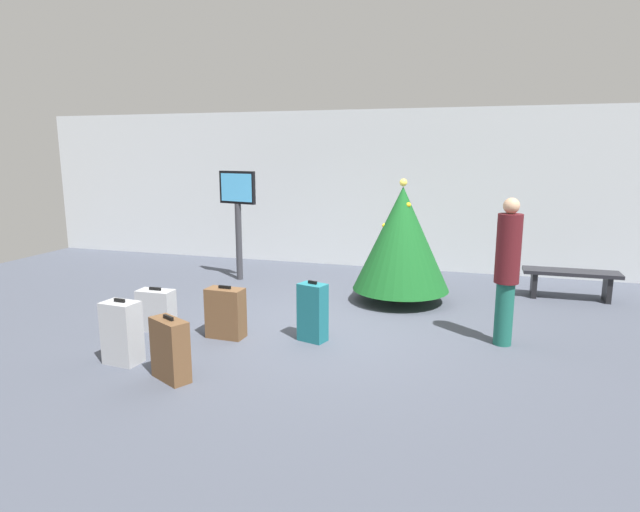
{
  "coord_description": "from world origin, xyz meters",
  "views": [
    {
      "loc": [
        1.99,
        -6.8,
        2.41
      ],
      "look_at": [
        -0.21,
        0.51,
        0.9
      ],
      "focal_mm": 29.75,
      "sensor_mm": 36.0,
      "label": 1
    }
  ],
  "objects_px": {
    "flight_info_kiosk": "(238,206)",
    "suitcase_1": "(226,313)",
    "holiday_tree": "(402,239)",
    "suitcase_0": "(156,310)",
    "suitcase_3": "(170,350)",
    "waiting_bench": "(571,278)",
    "traveller_0": "(507,268)",
    "suitcase_2": "(122,333)",
    "suitcase_4": "(313,312)"
  },
  "relations": [
    {
      "from": "suitcase_3",
      "to": "suitcase_1",
      "type": "bearing_deg",
      "value": 91.67
    },
    {
      "from": "holiday_tree",
      "to": "suitcase_1",
      "type": "bearing_deg",
      "value": -129.53
    },
    {
      "from": "waiting_bench",
      "to": "suitcase_3",
      "type": "distance_m",
      "value": 6.56
    },
    {
      "from": "flight_info_kiosk",
      "to": "suitcase_1",
      "type": "height_order",
      "value": "flight_info_kiosk"
    },
    {
      "from": "holiday_tree",
      "to": "suitcase_4",
      "type": "bearing_deg",
      "value": -110.75
    },
    {
      "from": "suitcase_2",
      "to": "suitcase_3",
      "type": "relative_size",
      "value": 1.08
    },
    {
      "from": "suitcase_2",
      "to": "suitcase_0",
      "type": "bearing_deg",
      "value": 104.35
    },
    {
      "from": "suitcase_1",
      "to": "suitcase_2",
      "type": "distance_m",
      "value": 1.35
    },
    {
      "from": "holiday_tree",
      "to": "suitcase_4",
      "type": "distance_m",
      "value": 2.39
    },
    {
      "from": "waiting_bench",
      "to": "traveller_0",
      "type": "relative_size",
      "value": 0.8
    },
    {
      "from": "suitcase_3",
      "to": "traveller_0",
      "type": "bearing_deg",
      "value": 31.98
    },
    {
      "from": "holiday_tree",
      "to": "flight_info_kiosk",
      "type": "distance_m",
      "value": 3.26
    },
    {
      "from": "waiting_bench",
      "to": "traveller_0",
      "type": "bearing_deg",
      "value": -113.99
    },
    {
      "from": "suitcase_2",
      "to": "flight_info_kiosk",
      "type": "bearing_deg",
      "value": 96.61
    },
    {
      "from": "suitcase_1",
      "to": "suitcase_4",
      "type": "bearing_deg",
      "value": 10.38
    },
    {
      "from": "suitcase_1",
      "to": "suitcase_3",
      "type": "bearing_deg",
      "value": -88.33
    },
    {
      "from": "suitcase_1",
      "to": "holiday_tree",
      "type": "bearing_deg",
      "value": 50.47
    },
    {
      "from": "flight_info_kiosk",
      "to": "suitcase_1",
      "type": "relative_size",
      "value": 2.94
    },
    {
      "from": "holiday_tree",
      "to": "flight_info_kiosk",
      "type": "height_order",
      "value": "flight_info_kiosk"
    },
    {
      "from": "traveller_0",
      "to": "suitcase_3",
      "type": "xyz_separation_m",
      "value": [
        -3.44,
        -2.15,
        -0.66
      ]
    },
    {
      "from": "suitcase_0",
      "to": "suitcase_4",
      "type": "height_order",
      "value": "suitcase_4"
    },
    {
      "from": "traveller_0",
      "to": "suitcase_4",
      "type": "height_order",
      "value": "traveller_0"
    },
    {
      "from": "suitcase_1",
      "to": "suitcase_3",
      "type": "height_order",
      "value": "suitcase_3"
    },
    {
      "from": "holiday_tree",
      "to": "suitcase_2",
      "type": "bearing_deg",
      "value": -127.65
    },
    {
      "from": "suitcase_4",
      "to": "suitcase_3",
      "type": "bearing_deg",
      "value": -124.62
    },
    {
      "from": "waiting_bench",
      "to": "suitcase_3",
      "type": "bearing_deg",
      "value": -134.22
    },
    {
      "from": "suitcase_1",
      "to": "waiting_bench",
      "type": "bearing_deg",
      "value": 35.8
    },
    {
      "from": "suitcase_4",
      "to": "traveller_0",
      "type": "bearing_deg",
      "value": 13.57
    },
    {
      "from": "traveller_0",
      "to": "waiting_bench",
      "type": "bearing_deg",
      "value": 66.01
    },
    {
      "from": "suitcase_0",
      "to": "waiting_bench",
      "type": "bearing_deg",
      "value": 30.8
    },
    {
      "from": "suitcase_0",
      "to": "suitcase_1",
      "type": "xyz_separation_m",
      "value": [
        1.03,
        0.03,
        0.05
      ]
    },
    {
      "from": "waiting_bench",
      "to": "suitcase_4",
      "type": "distance_m",
      "value": 4.68
    },
    {
      "from": "holiday_tree",
      "to": "suitcase_2",
      "type": "xyz_separation_m",
      "value": [
        -2.69,
        -3.49,
        -0.68
      ]
    },
    {
      "from": "suitcase_0",
      "to": "suitcase_3",
      "type": "distance_m",
      "value": 1.71
    },
    {
      "from": "waiting_bench",
      "to": "suitcase_1",
      "type": "xyz_separation_m",
      "value": [
        -4.62,
        -3.33,
        -0.03
      ]
    },
    {
      "from": "flight_info_kiosk",
      "to": "waiting_bench",
      "type": "xyz_separation_m",
      "value": [
        5.84,
        0.32,
        -1.05
      ]
    },
    {
      "from": "traveller_0",
      "to": "suitcase_1",
      "type": "distance_m",
      "value": 3.63
    },
    {
      "from": "flight_info_kiosk",
      "to": "suitcase_0",
      "type": "distance_m",
      "value": 3.25
    },
    {
      "from": "suitcase_0",
      "to": "suitcase_3",
      "type": "bearing_deg",
      "value": -51.52
    },
    {
      "from": "flight_info_kiosk",
      "to": "suitcase_1",
      "type": "distance_m",
      "value": 3.42
    },
    {
      "from": "traveller_0",
      "to": "suitcase_2",
      "type": "height_order",
      "value": "traveller_0"
    },
    {
      "from": "waiting_bench",
      "to": "suitcase_3",
      "type": "relative_size",
      "value": 2.1
    },
    {
      "from": "holiday_tree",
      "to": "traveller_0",
      "type": "bearing_deg",
      "value": -45.96
    },
    {
      "from": "holiday_tree",
      "to": "waiting_bench",
      "type": "distance_m",
      "value": 2.92
    },
    {
      "from": "waiting_bench",
      "to": "suitcase_2",
      "type": "height_order",
      "value": "suitcase_2"
    },
    {
      "from": "holiday_tree",
      "to": "suitcase_3",
      "type": "height_order",
      "value": "holiday_tree"
    },
    {
      "from": "waiting_bench",
      "to": "suitcase_2",
      "type": "bearing_deg",
      "value": -140.25
    },
    {
      "from": "holiday_tree",
      "to": "suitcase_3",
      "type": "bearing_deg",
      "value": -117.06
    },
    {
      "from": "holiday_tree",
      "to": "suitcase_0",
      "type": "height_order",
      "value": "holiday_tree"
    },
    {
      "from": "waiting_bench",
      "to": "suitcase_0",
      "type": "bearing_deg",
      "value": -149.2
    }
  ]
}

